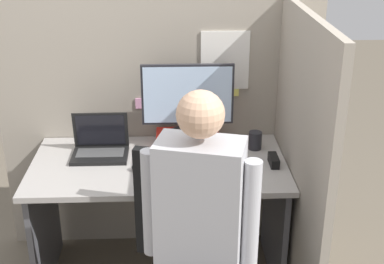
# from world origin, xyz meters

# --- Properties ---
(cubicle_panel_back) EXTENTS (1.86, 0.05, 1.55)m
(cubicle_panel_back) POSITION_xyz_m (0.00, 0.72, 0.78)
(cubicle_panel_back) COLOR gray
(cubicle_panel_back) RESTS_ON ground
(cubicle_panel_right) EXTENTS (0.04, 1.34, 1.55)m
(cubicle_panel_right) POSITION_xyz_m (0.71, 0.28, 0.77)
(cubicle_panel_right) COLOR gray
(cubicle_panel_right) RESTS_ON ground
(desk) EXTENTS (1.36, 0.70, 0.72)m
(desk) POSITION_xyz_m (0.00, 0.35, 0.54)
(desk) COLOR #9E9993
(desk) RESTS_ON ground
(paper_box) EXTENTS (0.36, 0.23, 0.08)m
(paper_box) POSITION_xyz_m (0.16, 0.54, 0.76)
(paper_box) COLOR red
(paper_box) RESTS_ON desk
(monitor) EXTENTS (0.51, 0.22, 0.41)m
(monitor) POSITION_xyz_m (0.16, 0.55, 1.01)
(monitor) COLOR #232328
(monitor) RESTS_ON paper_box
(laptop) EXTENTS (0.30, 0.21, 0.23)m
(laptop) POSITION_xyz_m (-0.32, 0.45, 0.77)
(laptop) COLOR black
(laptop) RESTS_ON desk
(mouse) EXTENTS (0.06, 0.05, 0.04)m
(mouse) POSITION_xyz_m (-0.11, 0.26, 0.74)
(mouse) COLOR black
(mouse) RESTS_ON desk
(stapler) EXTENTS (0.04, 0.12, 0.05)m
(stapler) POSITION_xyz_m (0.61, 0.30, 0.75)
(stapler) COLOR black
(stapler) RESTS_ON desk
(carrot_toy) EXTENTS (0.04, 0.13, 0.04)m
(carrot_toy) POSITION_xyz_m (0.07, 0.09, 0.74)
(carrot_toy) COLOR orange
(carrot_toy) RESTS_ON desk
(person) EXTENTS (0.47, 0.51, 1.37)m
(person) POSITION_xyz_m (0.20, -0.43, 0.79)
(person) COLOR black
(person) RESTS_ON ground
(coffee_mug) EXTENTS (0.07, 0.07, 0.10)m
(coffee_mug) POSITION_xyz_m (0.54, 0.50, 0.77)
(coffee_mug) COLOR #232328
(coffee_mug) RESTS_ON desk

